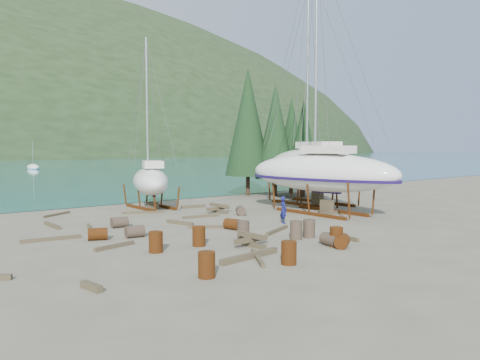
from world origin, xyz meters
TOP-DOWN VIEW (x-y plane):
  - ground at (0.00, 0.00)m, footprint 600.00×600.00m
  - far_house_right at (30.00, 190.00)m, footprint 6.60×5.60m
  - cypress_near_right at (12.50, 12.00)m, footprint 3.60×3.60m
  - cypress_mid_right at (14.00, 10.00)m, footprint 3.06×3.06m
  - cypress_back_left at (11.00, 14.00)m, footprint 4.14×4.14m
  - cypress_far_right at (15.50, 13.00)m, footprint 3.24×3.24m
  - moored_boat_mid at (10.00, 80.00)m, footprint 2.00×5.00m
  - large_sailboat_near at (7.37, 2.06)m, footprint 5.14×11.24m
  - large_sailboat_far at (10.60, 5.81)m, footprint 5.84×11.96m
  - small_sailboat_shore at (-0.16, 11.43)m, footprint 5.07×7.91m
  - worker at (2.68, 0.76)m, footprint 0.53×0.66m
  - drum_0 at (-7.19, -5.79)m, footprint 0.58×0.58m
  - drum_1 at (-0.04, -5.07)m, footprint 0.70×0.95m
  - drum_2 at (-7.57, 2.67)m, footprint 1.04×0.89m
  - drum_5 at (-0.13, -3.03)m, footprint 0.58×0.58m
  - drum_6 at (-0.87, 0.93)m, footprint 0.77×0.99m
  - drum_7 at (0.02, -5.34)m, footprint 0.58×0.58m
  - drum_8 at (-6.69, -1.35)m, footprint 0.58×0.58m
  - drum_9 at (-5.31, 5.29)m, footprint 0.93×0.66m
  - drum_11 at (2.78, 4.80)m, footprint 0.95×1.05m
  - drum_12 at (0.06, -5.63)m, footprint 1.05×0.94m
  - drum_13 at (-3.78, -6.24)m, footprint 0.58×0.58m
  - drum_14 at (-4.58, -1.41)m, footprint 0.58×0.58m
  - drum_15 at (-5.92, 2.18)m, footprint 0.95×0.69m
  - drum_16 at (-2.09, -1.46)m, footprint 0.58×0.58m
  - drum_17 at (0.68, -3.11)m, footprint 0.58×0.58m
  - timber_0 at (-6.54, 12.08)m, footprint 2.11×1.42m
  - timber_1 at (7.37, 1.37)m, footprint 1.75×0.22m
  - timber_2 at (-8.13, 7.75)m, footprint 0.25×2.19m
  - timber_3 at (-4.20, -4.93)m, footprint 1.54×2.36m
  - timber_5 at (0.53, -1.01)m, footprint 2.46×1.22m
  - timber_6 at (2.37, 9.76)m, footprint 1.85×0.49m
  - timber_7 at (1.73, -4.50)m, footprint 0.45×1.66m
  - timber_8 at (-2.20, 4.13)m, footprint 0.69×1.96m
  - timber_9 at (-1.81, 9.41)m, footprint 2.50×1.28m
  - timber_10 at (0.20, 5.50)m, footprint 2.44×0.62m
  - timber_11 at (-1.60, 2.01)m, footprint 2.02×1.55m
  - timber_12 at (-7.67, 0.55)m, footprint 2.01×0.64m
  - timber_13 at (-10.73, -4.70)m, footprint 0.37×0.99m
  - timber_15 at (-6.89, 5.55)m, footprint 1.05×2.68m
  - timber_16 at (-4.35, -4.65)m, footprint 3.13×0.61m
  - timber_17 at (-9.33, 3.91)m, footprint 2.71×0.52m
  - timber_pile_fore at (-2.84, -2.93)m, footprint 1.80×1.80m
  - timber_pile_aft at (2.29, 6.59)m, footprint 1.80×1.80m

SIDE VIEW (x-z plane):
  - ground at x=0.00m, z-range 0.00..0.00m
  - timber_0 at x=-6.54m, z-range 0.00..0.14m
  - timber_15 at x=-6.89m, z-range 0.00..0.15m
  - timber_3 at x=-4.20m, z-range 0.00..0.15m
  - timber_9 at x=-1.81m, z-range 0.00..0.15m
  - timber_11 at x=-1.60m, z-range 0.00..0.15m
  - timber_5 at x=0.53m, z-range 0.00..0.16m
  - timber_17 at x=-9.33m, z-range 0.00..0.16m
  - timber_10 at x=0.20m, z-range 0.00..0.16m
  - timber_12 at x=-7.67m, z-range 0.00..0.17m
  - timber_7 at x=1.73m, z-range 0.00..0.17m
  - timber_2 at x=-8.13m, z-range 0.00..0.19m
  - timber_8 at x=-2.20m, z-range 0.00..0.19m
  - timber_6 at x=2.37m, z-range 0.00..0.19m
  - timber_1 at x=7.37m, z-range 0.00..0.19m
  - timber_13 at x=-10.73m, z-range 0.00..0.22m
  - timber_16 at x=-4.35m, z-range 0.00..0.23m
  - drum_1 at x=-0.04m, z-range 0.00..0.58m
  - drum_2 at x=-7.57m, z-range 0.00..0.58m
  - drum_6 at x=-0.87m, z-range 0.00..0.58m
  - drum_9 at x=-5.31m, z-range 0.00..0.58m
  - drum_11 at x=2.78m, z-range 0.00..0.58m
  - drum_12 at x=0.06m, z-range 0.00..0.58m
  - drum_15 at x=-5.92m, z-range 0.00..0.58m
  - timber_pile_fore at x=-2.84m, z-range 0.00..0.60m
  - timber_pile_aft at x=2.29m, z-range 0.00..0.60m
  - moored_boat_mid at x=10.00m, z-range -2.64..3.41m
  - drum_0 at x=-7.19m, z-range 0.00..0.88m
  - drum_5 at x=-0.13m, z-range 0.00..0.88m
  - drum_7 at x=0.02m, z-range 0.00..0.88m
  - drum_8 at x=-6.69m, z-range 0.00..0.88m
  - drum_13 at x=-3.78m, z-range 0.00..0.88m
  - drum_14 at x=-4.58m, z-range 0.00..0.88m
  - drum_16 at x=-2.09m, z-range 0.00..0.88m
  - drum_17 at x=0.68m, z-range 0.00..0.88m
  - worker at x=2.68m, z-range 0.00..1.56m
  - small_sailboat_shore at x=-0.16m, z-range -4.06..8.05m
  - large_sailboat_near at x=7.37m, z-range -5.79..11.30m
  - far_house_right at x=30.00m, z-range 0.12..5.72m
  - large_sailboat_far at x=10.60m, z-range -6.13..12.07m
  - cypress_mid_right at x=14.00m, z-range 0.67..9.17m
  - cypress_far_right at x=15.50m, z-range 0.71..9.71m
  - cypress_near_right at x=12.50m, z-range 0.79..10.79m
  - cypress_back_left at x=11.00m, z-range 0.91..12.41m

